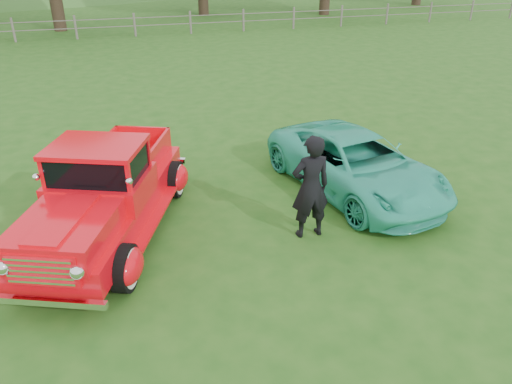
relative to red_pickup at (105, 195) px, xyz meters
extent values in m
plane|color=#1F5015|center=(1.75, -1.76, -0.80)|extent=(140.00, 140.00, 0.00)
ellipsoid|color=#386625|center=(21.75, 60.24, -4.65)|extent=(72.00, 52.00, 14.00)
cube|color=#686058|center=(1.75, 20.24, -0.25)|extent=(48.00, 0.04, 0.04)
cube|color=#686058|center=(1.75, 20.24, 0.15)|extent=(48.00, 0.04, 0.04)
cylinder|color=black|center=(-1.33, -1.10, -0.42)|extent=(0.50, 0.80, 0.76)
cylinder|color=black|center=(0.22, -1.71, -0.42)|extent=(0.50, 0.80, 0.76)
cylinder|color=black|center=(-0.19, 1.78, -0.42)|extent=(0.50, 0.80, 0.76)
cylinder|color=black|center=(1.35, 1.17, -0.42)|extent=(0.50, 0.80, 0.76)
cube|color=red|center=(0.01, 0.03, -0.22)|extent=(3.14, 4.86, 0.44)
ellipsoid|color=red|center=(-1.39, -1.08, -0.38)|extent=(0.66, 0.85, 0.54)
ellipsoid|color=red|center=(0.28, -1.74, -0.38)|extent=(0.66, 0.85, 0.54)
ellipsoid|color=red|center=(-0.26, 1.81, -0.38)|extent=(0.66, 0.85, 0.54)
ellipsoid|color=red|center=(1.42, 1.15, -0.38)|extent=(0.66, 0.85, 0.54)
cube|color=red|center=(-0.55, -1.41, 0.17)|extent=(1.82, 1.98, 0.42)
cube|color=red|center=(-0.02, -0.06, 0.19)|extent=(1.98, 1.84, 0.44)
cube|color=black|center=(-0.02, -0.06, 0.66)|extent=(1.75, 1.57, 0.50)
cube|color=red|center=(-0.02, -0.06, 0.94)|extent=(1.86, 1.69, 0.08)
cube|color=red|center=(0.51, 1.29, 0.15)|extent=(1.81, 2.25, 0.45)
cube|color=white|center=(-0.85, -2.16, 0.05)|extent=(1.03, 0.48, 0.50)
cube|color=white|center=(-0.89, -2.25, -0.38)|extent=(1.72, 0.75, 0.10)
cube|color=white|center=(0.90, 2.29, -0.38)|extent=(1.63, 0.72, 0.10)
imported|color=#2EB896|center=(5.05, 0.38, -0.18)|extent=(2.94, 4.77, 1.23)
imported|color=black|center=(3.48, -1.01, 0.16)|extent=(0.71, 0.48, 1.92)
camera|label=1|loc=(0.46, -8.20, 4.07)|focal=35.00mm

